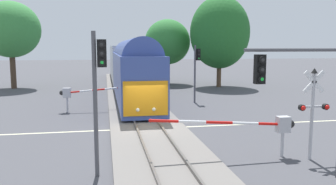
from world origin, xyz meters
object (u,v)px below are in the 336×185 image
Objects in this scene: oak_far_right at (220,33)px; pine_left_background at (11,30)px; traffic_signal_near_right at (316,78)px; elm_centre_background at (167,42)px; crossing_signal_mast at (313,104)px; traffic_signal_median at (98,80)px; traffic_signal_far_side at (197,64)px; crossing_gate_far at (74,93)px; commuter_train at (127,65)px; crossing_gate_near at (266,125)px.

pine_left_background is at bearing 173.40° from oak_far_right.
elm_centre_background is (0.69, 33.03, 1.68)m from traffic_signal_near_right.
crossing_signal_mast is at bearing -88.87° from elm_centre_background.
traffic_signal_median is 1.09× the size of traffic_signal_far_side.
pine_left_background is (-10.21, 29.67, 3.12)m from traffic_signal_median.
pine_left_background is (-8.15, 16.26, 5.31)m from crossing_gate_far.
commuter_train is 26.72m from crossing_signal_mast.
elm_centre_background is 18.56m from pine_left_background.
elm_centre_background reaches higher than traffic_signal_near_right.
crossing_gate_near is 33.97m from pine_left_background.
crossing_signal_mast is 0.48× the size of elm_centre_background.
traffic_signal_far_side reaches higher than crossing_gate_near.
traffic_signal_median is at bearing -117.07° from oak_far_right.
pine_left_background reaches higher than crossing_signal_mast.
crossing_signal_mast reaches higher than crossing_gate_near.
elm_centre_background is at bearing 88.81° from traffic_signal_near_right.
traffic_signal_near_right reaches higher than crossing_signal_mast.
traffic_signal_far_side is at bearing -90.88° from elm_centre_background.
crossing_signal_mast is at bearing -86.91° from traffic_signal_far_side.
commuter_train is at bearing -176.73° from oak_far_right.
traffic_signal_near_right is (7.55, -1.80, 0.11)m from traffic_signal_median.
crossing_gate_near is 1.20× the size of traffic_signal_median.
pine_left_background is (-17.29, 28.77, 5.29)m from crossing_gate_near.
pine_left_background is (-18.21, 13.72, 3.41)m from traffic_signal_far_side.
elm_centre_background is (0.24, 15.28, 2.07)m from traffic_signal_far_side.
traffic_signal_far_side reaches higher than crossing_signal_mast.
traffic_signal_far_side is 15.43m from elm_centre_background.
crossing_gate_near is 15.19m from traffic_signal_far_side.
commuter_train is at bearing -14.83° from pine_left_background.
traffic_signal_far_side is (10.06, 2.53, 1.90)m from crossing_gate_far.
traffic_signal_median is (-2.65, -26.26, 0.82)m from commuter_train.
traffic_signal_near_right is at bearing -13.43° from traffic_signal_median.
traffic_signal_near_right reaches higher than traffic_signal_far_side.
traffic_signal_near_right is 29.49m from oak_far_right.
crossing_signal_mast is at bearing -19.77° from crossing_gate_near.
crossing_gate_near is at bearing -53.86° from crossing_gate_far.
crossing_gate_near is 3.57m from traffic_signal_near_right.
traffic_signal_median is 32.34m from elm_centre_background.
elm_centre_background is 7.09m from oak_far_right.
oak_far_right is (13.75, 26.90, 2.86)m from traffic_signal_median.
oak_far_right is (15.81, 13.48, 5.04)m from crossing_gate_far.
traffic_signal_far_side is at bearing -62.61° from commuter_train.
crossing_gate_near reaches higher than crossing_gate_far.
traffic_signal_median is at bearing 166.57° from traffic_signal_near_right.
oak_far_right reaches higher than traffic_signal_far_side.
commuter_train is 25.78m from crossing_gate_near.
traffic_signal_far_side is 0.46× the size of oak_far_right.
crossing_gate_near is 0.60× the size of oak_far_right.
elm_centre_background is (8.24, 31.23, 1.79)m from traffic_signal_median.
pine_left_background reaches higher than traffic_signal_median.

